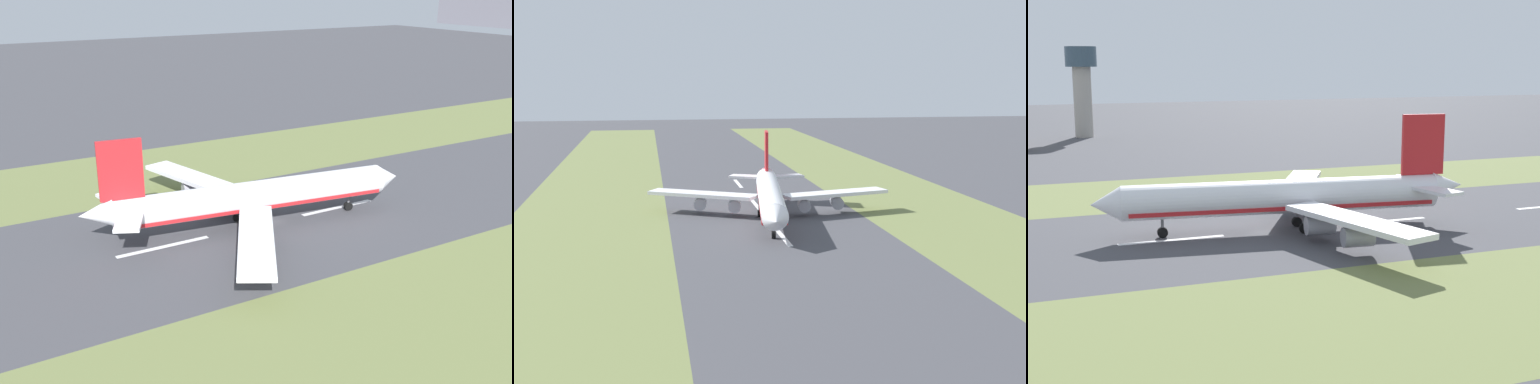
% 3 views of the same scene
% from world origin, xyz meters
% --- Properties ---
extents(ground_plane, '(800.00, 800.00, 0.00)m').
position_xyz_m(ground_plane, '(0.00, 0.00, 0.00)').
color(ground_plane, '#424247').
extents(grass_median_west, '(40.00, 600.00, 0.01)m').
position_xyz_m(grass_median_west, '(-45.00, 0.00, 0.00)').
color(grass_median_west, olive).
rests_on(grass_median_west, ground).
extents(grass_median_east, '(40.00, 600.00, 0.01)m').
position_xyz_m(grass_median_east, '(45.00, 0.00, 0.00)').
color(grass_median_east, olive).
rests_on(grass_median_east, ground).
extents(centreline_dash_mid, '(1.20, 18.00, 0.01)m').
position_xyz_m(centreline_dash_mid, '(0.00, -23.78, 0.01)').
color(centreline_dash_mid, silver).
rests_on(centreline_dash_mid, ground).
extents(centreline_dash_far, '(1.20, 18.00, 0.01)m').
position_xyz_m(centreline_dash_far, '(0.00, 16.22, 0.01)').
color(centreline_dash_far, silver).
rests_on(centreline_dash_far, ground).
extents(airplane_main_jet, '(63.58, 67.14, 20.20)m').
position_xyz_m(airplane_main_jet, '(-0.75, -5.67, 6.02)').
color(airplane_main_jet, white).
rests_on(airplane_main_jet, ground).
extents(control_tower, '(12.00, 12.00, 35.13)m').
position_xyz_m(control_tower, '(174.91, 13.57, 21.66)').
color(control_tower, '#A39E93').
rests_on(control_tower, ground).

